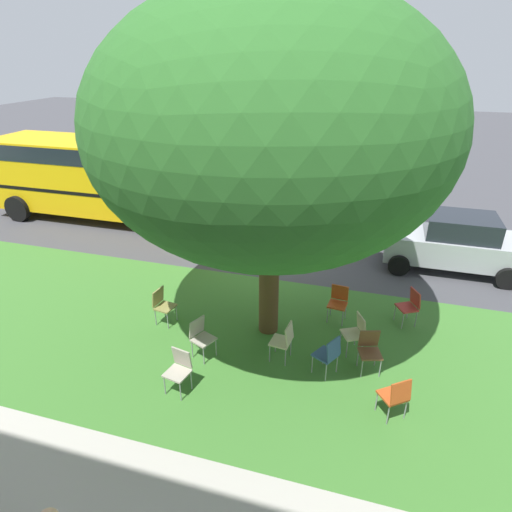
% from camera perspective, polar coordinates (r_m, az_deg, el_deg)
% --- Properties ---
extents(ground, '(80.00, 80.00, 0.00)m').
position_cam_1_polar(ground, '(12.31, 2.16, -2.64)').
color(ground, '#424247').
extents(grass_verge, '(48.00, 6.00, 0.01)m').
position_cam_1_polar(grass_verge, '(9.72, -2.60, -11.32)').
color(grass_verge, '#3D752D').
rests_on(grass_verge, ground).
extents(street_tree, '(6.81, 6.81, 7.05)m').
position_cam_1_polar(street_tree, '(8.33, 2.04, 16.54)').
color(street_tree, brown).
rests_on(street_tree, ground).
extents(chair_0, '(0.49, 0.49, 0.88)m').
position_cam_1_polar(chair_0, '(8.37, -10.16, -14.38)').
color(chair_0, '#ADA393').
rests_on(chair_0, ground).
extents(chair_1, '(0.46, 0.46, 0.88)m').
position_cam_1_polar(chair_1, '(10.35, 10.87, -5.82)').
color(chair_1, '#C64C1E').
rests_on(chair_1, ground).
extents(chair_2, '(0.48, 0.47, 0.88)m').
position_cam_1_polar(chair_2, '(10.28, -12.31, -6.18)').
color(chair_2, olive).
rests_on(chair_2, ground).
extents(chair_3, '(0.57, 0.56, 0.88)m').
position_cam_1_polar(chair_3, '(10.64, 19.76, -6.05)').
color(chair_3, '#B7332D').
rests_on(chair_3, ground).
extents(chair_4, '(0.52, 0.53, 0.88)m').
position_cam_1_polar(chair_4, '(8.98, 14.83, -11.74)').
color(chair_4, brown).
rests_on(chair_4, ground).
extents(chair_5, '(0.55, 0.54, 0.88)m').
position_cam_1_polar(chair_5, '(9.11, -7.32, -10.36)').
color(chair_5, '#ADA393').
rests_on(chair_5, ground).
extents(chair_6, '(0.58, 0.58, 0.88)m').
position_cam_1_polar(chair_6, '(8.10, 18.05, -17.14)').
color(chair_6, '#C64C1E').
rests_on(chair_6, ground).
extents(chair_7, '(0.46, 0.46, 0.88)m').
position_cam_1_polar(chair_7, '(8.95, 3.75, -10.95)').
color(chair_7, beige).
rests_on(chair_7, ground).
extents(chair_8, '(0.56, 0.56, 0.88)m').
position_cam_1_polar(chair_8, '(9.40, 13.10, -9.64)').
color(chair_8, beige).
rests_on(chair_8, ground).
extents(chair_9, '(0.57, 0.56, 0.88)m').
position_cam_1_polar(chair_9, '(8.69, 9.62, -12.61)').
color(chair_9, '#335184').
rests_on(chair_9, ground).
extents(parked_car, '(3.70, 1.92, 1.65)m').
position_cam_1_polar(parked_car, '(13.62, 24.71, 1.71)').
color(parked_car, '#ADB2B7').
rests_on(parked_car, ground).
extents(school_bus, '(10.40, 2.80, 2.88)m').
position_cam_1_polar(school_bus, '(16.48, -16.81, 10.35)').
color(school_bus, yellow).
rests_on(school_bus, ground).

